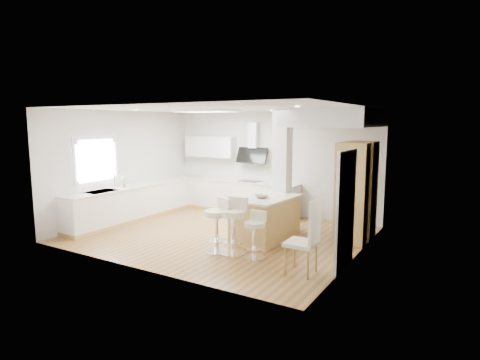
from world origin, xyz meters
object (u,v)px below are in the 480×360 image
Objects in this scene: peninsula at (265,218)px; bar_stool_a at (217,222)px; bar_stool_b at (234,223)px; dining_chair at (308,235)px; bar_stool_c at (255,232)px.

peninsula is 1.31m from bar_stool_a.
bar_stool_b is 1.63m from dining_chair.
bar_stool_c is (0.78, 0.07, -0.10)m from bar_stool_a.
bar_stool_a is at bearing 173.22° from dining_chair.
peninsula reaches higher than bar_stool_c.
bar_stool_a is 0.83× the size of dining_chair.
bar_stool_a reaches higher than bar_stool_c.
bar_stool_b is 1.24× the size of bar_stool_c.
peninsula is 1.24m from bar_stool_c.
peninsula is at bearing 97.03° from bar_stool_a.
bar_stool_b is 0.86× the size of dining_chair.
bar_stool_c is 0.69× the size of dining_chair.
bar_stool_b reaches higher than bar_stool_a.
bar_stool_c is (0.39, -1.18, 0.02)m from peninsula.
peninsula is 1.19m from bar_stool_b.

